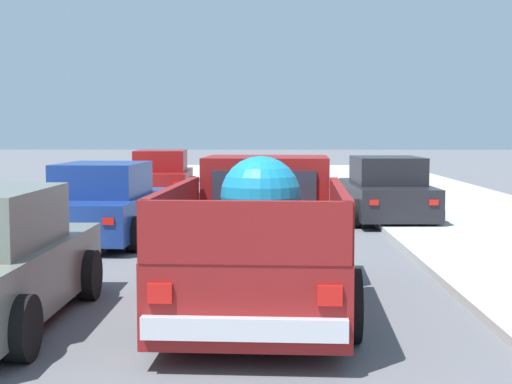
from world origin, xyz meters
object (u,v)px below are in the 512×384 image
car_right_mid (104,205)px  car_left_mid (161,177)px  pickup_truck (262,240)px  car_right_near (386,191)px

car_right_mid → car_left_mid: bearing=90.8°
pickup_truck → car_right_mid: (-3.13, 5.35, -0.10)m
pickup_truck → car_right_near: 9.18m
car_right_mid → pickup_truck: bearing=-59.7°
pickup_truck → car_left_mid: (-3.25, 14.19, -0.10)m
car_right_near → car_left_mid: bearing=138.3°
pickup_truck → car_right_near: size_ratio=1.23×
car_right_near → pickup_truck: bearing=-108.5°
pickup_truck → car_left_mid: bearing=102.9°
pickup_truck → car_left_mid: size_ratio=1.22×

